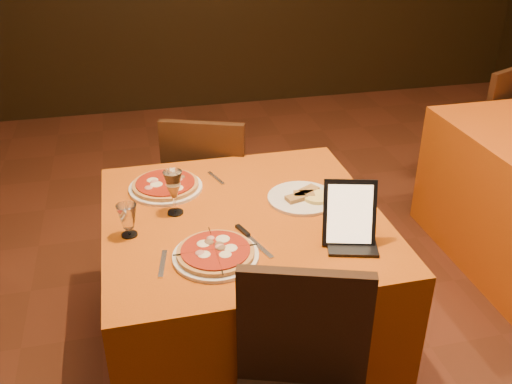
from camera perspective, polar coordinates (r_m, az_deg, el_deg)
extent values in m
cube|color=#5E2D19|center=(2.75, 9.96, -16.38)|extent=(6.00, 7.00, 0.01)
cube|color=#B24D0B|center=(2.49, -1.24, -9.73)|extent=(1.10, 1.10, 0.75)
cylinder|color=white|center=(2.04, -4.05, -6.39)|extent=(0.31, 0.31, 0.01)
cylinder|color=#AD4C23|center=(2.03, -4.07, -6.02)|extent=(0.28, 0.28, 0.02)
cylinder|color=white|center=(2.50, -9.01, 0.43)|extent=(0.32, 0.32, 0.01)
cylinder|color=#AD4C23|center=(2.49, -9.04, 0.76)|extent=(0.29, 0.29, 0.02)
cylinder|color=white|center=(2.39, 4.59, -0.62)|extent=(0.29, 0.29, 0.01)
cylinder|color=olive|center=(2.38, 4.60, -0.26)|extent=(0.18, 0.18, 0.02)
cube|color=black|center=(2.09, 9.34, -2.07)|extent=(0.21, 0.15, 0.23)
cube|color=silver|center=(2.11, -0.14, -5.07)|extent=(0.09, 0.23, 0.01)
cube|color=silver|center=(2.03, -9.31, -7.09)|extent=(0.05, 0.16, 0.01)
cube|color=silver|center=(2.56, -4.02, 1.39)|extent=(0.06, 0.14, 0.01)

